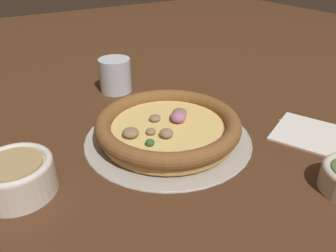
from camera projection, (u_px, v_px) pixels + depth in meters
ground_plane at (168, 138)px, 0.68m from camera, size 3.00×3.00×0.00m
pizza_tray at (168, 137)px, 0.68m from camera, size 0.34×0.34×0.01m
pizza at (168, 126)px, 0.67m from camera, size 0.30×0.30×0.05m
bowl_near at (16, 176)px, 0.52m from camera, size 0.12×0.12×0.06m
drinking_cup at (115, 75)px, 0.87m from camera, size 0.08×0.08×0.09m
napkin at (307, 132)px, 0.69m from camera, size 0.18×0.17×0.01m
fork at (307, 136)px, 0.68m from camera, size 0.06×0.19×0.00m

